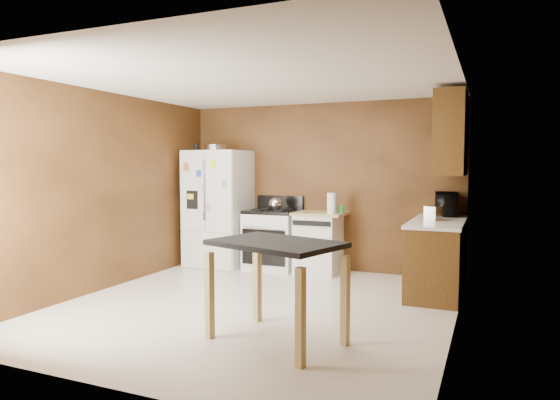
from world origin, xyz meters
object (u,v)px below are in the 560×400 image
Objects in this scene: roasting_pan at (216,148)px; microwave at (446,205)px; green_canister at (340,209)px; gas_range at (273,239)px; kettle at (275,204)px; toaster at (433,213)px; pen_cup at (196,147)px; refrigerator at (218,208)px; paper_towel at (332,203)px; island at (276,258)px; dishwasher at (318,242)px.

roasting_pan is 3.51m from microwave.
green_canister is 1.15m from gas_range.
toaster is (2.30, -0.41, -0.01)m from kettle.
pen_cup is 1.02m from refrigerator.
paper_towel is at bearing 179.49° from toaster.
refrigerator is (-1.87, 0.06, -0.14)m from paper_towel.
paper_towel is 1.88m from refrigerator.
gas_range is (0.93, 0.09, -1.38)m from roasting_pan.
green_canister is at bearing 3.60° from roasting_pan.
kettle is at bearing 88.68° from microwave.
gas_range is at bearing 6.03° from pen_cup.
microwave is 0.41× the size of island.
gas_range reaches higher than kettle.
kettle is at bearing -1.62° from refrigerator.
toaster is at bearing -17.47° from dishwasher.
gas_range is at bearing 132.66° from kettle.
gas_range is 3.14m from island.
microwave is at bearing 2.90° from gas_range.
kettle is 0.67× the size of paper_towel.
pen_cup is 3.75m from toaster.
pen_cup reaches higher than island.
microwave reaches higher than paper_towel.
island is at bearing -78.58° from dishwasher.
refrigerator is (-0.99, 0.03, -0.10)m from kettle.
island is (1.30, -2.85, 0.29)m from gas_range.
microwave reaches higher than dishwasher.
green_canister is 0.10× the size of gas_range.
roasting_pan is at bearing 179.88° from kettle.
paper_towel is at bearing 97.05° from island.
microwave is 1.86m from dishwasher.
roasting_pan reaches higher than refrigerator.
microwave is at bearing 68.32° from island.
refrigerator is at bearing 11.82° from pen_cup.
pen_cup is at bearing -175.77° from green_canister.
gas_range is at bearing 3.81° from refrigerator.
roasting_pan is at bearing -174.67° from gas_range.
paper_towel is at bearing -118.40° from green_canister.
toaster is (3.31, -0.41, -0.86)m from roasting_pan.
microwave is (2.40, 0.21, 0.05)m from kettle.
dishwasher is (0.64, 0.11, -0.55)m from kettle.
refrigerator is 1.42× the size of island.
kettle is 3.02m from island.
pen_cup is at bearing -171.98° from roasting_pan.
kettle is at bearing -172.55° from green_canister.
kettle is 0.11× the size of refrigerator.
refrigerator reaches higher than green_canister.
island is (2.55, -2.71, -1.10)m from pen_cup.
refrigerator is (-1.96, -0.10, -0.04)m from green_canister.
gas_range is (-1.05, -0.04, -0.48)m from green_canister.
dishwasher is at bearing 1.94° from gas_range.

